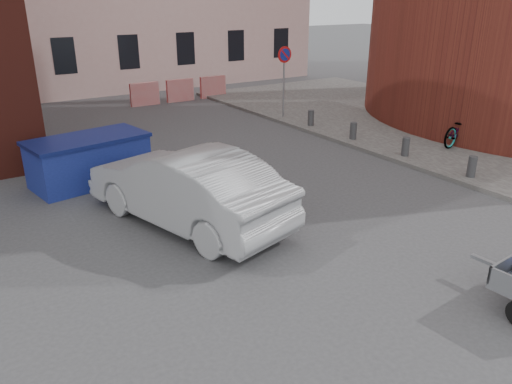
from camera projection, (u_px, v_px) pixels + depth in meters
ground at (324, 262)px, 9.07m from camera, size 120.00×120.00×0.00m
sidewalk at (470, 134)px, 17.25m from camera, size 9.00×24.00×0.12m
no_parking_sign at (284, 67)px, 18.77m from camera, size 0.60×0.09×2.65m
bollards at (406, 147)px, 14.62m from camera, size 0.22×9.02×0.55m
barriers at (180, 90)px, 22.70m from camera, size 4.70×0.18×1.00m
dumpster at (89, 160)px, 12.73m from camera, size 3.09×1.93×1.21m
silver_car at (186, 187)px, 10.38m from camera, size 2.94×5.19×1.62m
bicycle at (462, 128)px, 15.62m from camera, size 2.08×0.97×1.05m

